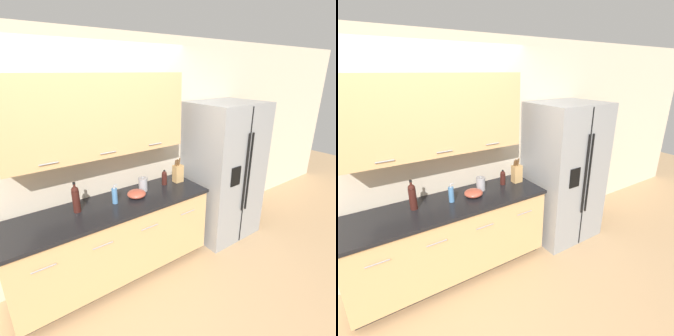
{
  "view_description": "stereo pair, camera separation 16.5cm",
  "coord_description": "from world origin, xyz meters",
  "views": [
    {
      "loc": [
        -0.9,
        -1.56,
        2.21
      ],
      "look_at": [
        0.8,
        0.76,
        1.15
      ],
      "focal_mm": 28.0,
      "sensor_mm": 36.0,
      "label": 1
    },
    {
      "loc": [
        -0.76,
        -1.65,
        2.21
      ],
      "look_at": [
        0.8,
        0.76,
        1.15
      ],
      "focal_mm": 28.0,
      "sensor_mm": 36.0,
      "label": 2
    }
  ],
  "objects": [
    {
      "name": "wine_bottle",
      "position": [
        -0.27,
        0.83,
        1.04
      ],
      "size": [
        0.07,
        0.07,
        0.32
      ],
      "color": "#3D1914",
      "rests_on": "counter_unit"
    },
    {
      "name": "knife_block",
      "position": [
        1.01,
        0.83,
        1.01
      ],
      "size": [
        0.12,
        0.09,
        0.31
      ],
      "color": "tan",
      "rests_on": "counter_unit"
    },
    {
      "name": "soap_dispenser",
      "position": [
        0.12,
        0.77,
        0.98
      ],
      "size": [
        0.06,
        0.06,
        0.21
      ],
      "color": "#4C7FB2",
      "rests_on": "counter_unit"
    },
    {
      "name": "mixing_bowl",
      "position": [
        0.37,
        0.76,
        0.94
      ],
      "size": [
        0.21,
        0.21,
        0.08
      ],
      "color": "#B24C38",
      "rests_on": "counter_unit"
    },
    {
      "name": "ground_plane",
      "position": [
        0.0,
        0.0,
        0.0
      ],
      "size": [
        14.0,
        14.0,
        0.0
      ],
      "primitive_type": "plane",
      "color": "tan"
    },
    {
      "name": "oil_bottle",
      "position": [
        0.82,
        0.86,
        0.99
      ],
      "size": [
        0.07,
        0.07,
        0.19
      ],
      "color": "#3D1914",
      "rests_on": "counter_unit"
    },
    {
      "name": "refrigerator",
      "position": [
        1.69,
        0.7,
        0.93
      ],
      "size": [
        0.9,
        0.78,
        1.85
      ],
      "color": "gray",
      "rests_on": "ground_plane"
    },
    {
      "name": "steel_canister",
      "position": [
        0.52,
        0.86,
        0.98
      ],
      "size": [
        0.11,
        0.11,
        0.17
      ],
      "color": "#A3A3A5",
      "rests_on": "counter_unit"
    },
    {
      "name": "counter_unit",
      "position": [
        0.07,
        0.76,
        0.45
      ],
      "size": [
        2.18,
        0.64,
        0.9
      ],
      "color": "black",
      "rests_on": "ground_plane"
    },
    {
      "name": "wall_back",
      "position": [
        0.02,
        1.06,
        1.43
      ],
      "size": [
        10.0,
        0.39,
        2.6
      ],
      "color": "beige",
      "rests_on": "ground_plane"
    }
  ]
}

